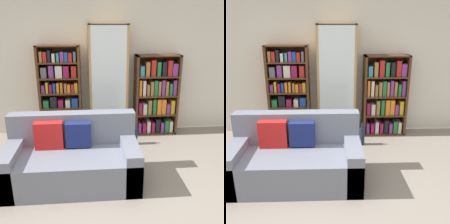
# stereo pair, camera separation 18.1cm
# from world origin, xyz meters

# --- Properties ---
(ground_plane) EXTENTS (16.00, 16.00, 0.00)m
(ground_plane) POSITION_xyz_m (0.00, 0.00, 0.00)
(ground_plane) COLOR gray
(wall_back) EXTENTS (6.86, 0.06, 2.70)m
(wall_back) POSITION_xyz_m (0.00, 2.44, 1.35)
(wall_back) COLOR silver
(wall_back) RESTS_ON ground
(couch) EXTENTS (1.67, 0.83, 0.85)m
(couch) POSITION_xyz_m (-0.46, 0.73, 0.30)
(couch) COLOR slate
(couch) RESTS_ON ground
(bookshelf_left) EXTENTS (0.73, 0.32, 1.64)m
(bookshelf_left) POSITION_xyz_m (-0.74, 2.23, 0.80)
(bookshelf_left) COLOR #4C2D19
(bookshelf_left) RESTS_ON ground
(display_cabinet) EXTENTS (0.67, 0.36, 1.98)m
(display_cabinet) POSITION_xyz_m (0.11, 2.22, 0.98)
(display_cabinet) COLOR #AD7F4C
(display_cabinet) RESTS_ON ground
(bookshelf_right) EXTENTS (0.79, 0.32, 1.46)m
(bookshelf_right) POSITION_xyz_m (1.00, 2.23, 0.72)
(bookshelf_right) COLOR #4C2D19
(bookshelf_right) RESTS_ON ground
(wine_bottle) EXTENTS (0.09, 0.09, 0.39)m
(wine_bottle) POSITION_xyz_m (0.53, 1.73, 0.16)
(wine_bottle) COLOR #192333
(wine_bottle) RESTS_ON ground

